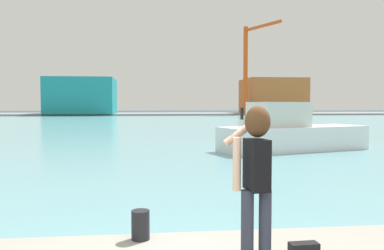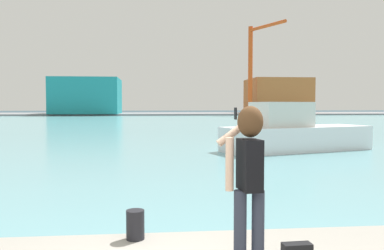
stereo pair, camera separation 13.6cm
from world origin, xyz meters
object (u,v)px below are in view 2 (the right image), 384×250
harbor_bollard (135,225)px  warehouse_left (87,96)px  warehouse_right (277,96)px  boat_moored (294,134)px  person_photographer (248,168)px  port_crane (254,61)px

harbor_bollard → warehouse_left: bearing=99.5°
warehouse_left → warehouse_right: 45.38m
boat_moored → warehouse_right: (23.48, 75.93, 3.64)m
boat_moored → person_photographer: bearing=-129.5°
boat_moored → port_crane: port_crane is taller
person_photographer → port_crane: bearing=-21.0°
warehouse_left → warehouse_right: (45.22, 3.84, 0.21)m
boat_moored → port_crane: bearing=59.4°
harbor_bollard → warehouse_right: warehouse_right is taller
warehouse_left → person_photographer: bearing=-79.7°
port_crane → harbor_bollard: bearing=-105.5°
person_photographer → warehouse_right: 95.61m
port_crane → warehouse_right: bearing=46.3°
warehouse_right → port_crane: size_ratio=0.71×
person_photographer → harbor_bollard: bearing=47.1°
boat_moored → warehouse_left: size_ratio=0.55×
person_photographer → boat_moored: size_ratio=0.22×
person_photographer → port_crane: (21.32, 82.39, 10.43)m
boat_moored → warehouse_left: warehouse_left is taller
boat_moored → warehouse_left: bearing=89.0°
warehouse_left → warehouse_right: bearing=4.9°
boat_moored → port_crane: 70.03m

